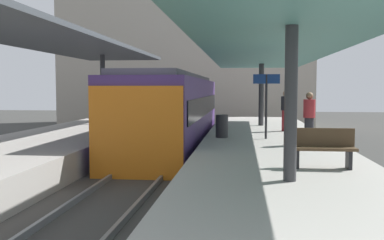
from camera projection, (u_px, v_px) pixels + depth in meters
The scene contains 15 objects.
ground_plane at pixel (146, 177), 13.66m from camera, with size 80.00×80.00×0.00m, color #383835.
platform_left at pixel (28, 159), 14.05m from camera, with size 4.40×28.00×1.00m, color #ADA8A0.
platform_right at pixel (272, 163), 13.20m from camera, with size 4.40×28.00×1.00m, color #ADA8A0.
track_ballast at pixel (146, 174), 13.65m from camera, with size 3.20×28.00×0.20m, color #423F3D.
rail_near_side at pixel (123, 168), 13.72m from camera, with size 0.08×28.00×0.14m, color slate.
rail_far_side at pixel (169, 169), 13.56m from camera, with size 0.08×28.00×0.14m, color slate.
commuter_train at pixel (173, 112), 18.92m from camera, with size 2.78×13.55×3.10m.
canopy_left at pixel (45, 40), 15.16m from camera, with size 4.18×21.00×3.50m.
canopy_right at pixel (270, 51), 14.35m from camera, with size 4.18×21.00×3.04m.
platform_bench at pixel (322, 147), 9.64m from camera, with size 1.40×0.41×0.86m.
platform_sign at pixel (266, 91), 15.14m from camera, with size 0.90×0.08×2.21m.
litter_bin at pixel (222, 126), 15.67m from camera, with size 0.44×0.44×0.80m, color #2D2D30.
passenger_near_bench at pixel (285, 110), 17.98m from camera, with size 0.36×0.36×1.63m.
passenger_mid_platform at pixel (309, 118), 13.64m from camera, with size 0.36×0.36×1.61m.
station_building_backdrop at pixel (187, 51), 33.23m from camera, with size 18.00×6.00×11.00m, color #A89E8E.
Camera 1 is at (2.90, -13.26, 2.72)m, focal length 41.63 mm.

